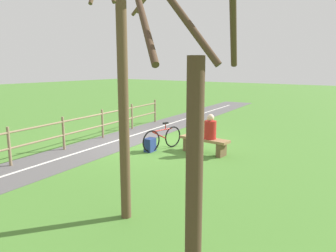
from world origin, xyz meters
TOP-DOWN VIEW (x-y plane):
  - ground_plane at (0.00, 0.00)m, footprint 80.00×80.00m
  - paved_path at (0.85, 4.00)m, footprint 5.37×36.03m
  - path_centre_line at (0.85, 4.00)m, footprint 3.08×31.87m
  - bench at (-2.24, -0.02)m, footprint 1.65×0.53m
  - person_seated at (-2.44, -0.01)m, footprint 0.39×0.39m
  - bicycle at (-0.90, 0.38)m, footprint 0.36×1.65m
  - backpack at (-0.72, 0.82)m, footprint 0.32×0.38m
  - fence_roadside at (1.45, 4.24)m, footprint 2.03×15.68m
  - tree_near_bench at (-5.25, 5.73)m, footprint 1.34×1.33m
  - tree_by_path at (-3.20, 4.65)m, footprint 1.44×1.46m

SIDE VIEW (x-z plane):
  - ground_plane at x=0.00m, z-range 0.00..0.00m
  - paved_path at x=0.85m, z-range 0.00..0.02m
  - path_centre_line at x=0.85m, z-range 0.02..0.02m
  - backpack at x=-0.72m, z-range 0.00..0.43m
  - bench at x=-2.24m, z-range 0.09..0.58m
  - bicycle at x=-0.90m, z-range -0.07..0.82m
  - fence_roadside at x=1.45m, z-range 0.11..1.21m
  - person_seated at x=-2.44m, z-range 0.43..1.21m
  - tree_near_bench at x=-5.25m, z-range -0.19..3.53m
  - tree_by_path at x=-3.20m, z-range -0.10..4.59m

